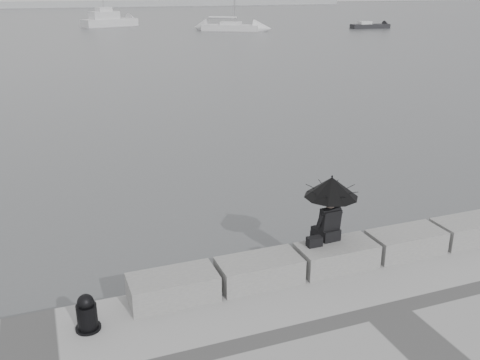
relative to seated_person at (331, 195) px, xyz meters
name	(u,v)px	position (x,y,z in m)	size (l,w,h in m)	color
ground	(323,277)	(0.03, 0.16, -1.99)	(360.00, 360.00, 0.00)	#4C4F52
stone_block_far_left	(173,288)	(-3.37, -0.29, -1.24)	(1.60, 0.80, 0.50)	slate
stone_block_left	(259,271)	(-1.67, -0.29, -1.24)	(1.60, 0.80, 0.50)	slate
stone_block_centre	(336,256)	(0.03, -0.29, -1.24)	(1.60, 0.80, 0.50)	slate
stone_block_right	(406,242)	(1.73, -0.29, -1.24)	(1.60, 0.80, 0.50)	slate
stone_block_far_right	(469,230)	(3.43, -0.29, -1.24)	(1.60, 0.80, 0.50)	slate
seated_person	(331,195)	(0.00, 0.00, 0.00)	(1.09, 1.09, 1.39)	black
bag	(314,242)	(-0.43, -0.17, -0.89)	(0.30, 0.17, 0.19)	black
mooring_bollard	(87,315)	(-4.92, -0.67, -1.20)	(0.42, 0.42, 0.67)	black
distant_landmass	(15,5)	(-8.11, 154.67, -1.09)	(180.00, 8.00, 2.80)	#9C9EA1
sailboat_right	(231,27)	(20.64, 62.70, -1.46)	(7.87, 6.32, 12.90)	silver
motor_cruiser	(110,20)	(6.26, 76.77, -1.09)	(8.69, 5.42, 4.50)	silver
small_motorboat	(370,26)	(40.85, 59.50, -1.67)	(5.80, 2.06, 1.10)	black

